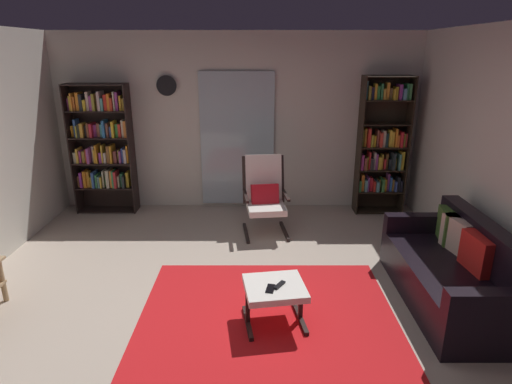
% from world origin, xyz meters
% --- Properties ---
extents(ground_plane, '(7.02, 7.02, 0.00)m').
position_xyz_m(ground_plane, '(0.00, 0.00, 0.00)').
color(ground_plane, '#B9A795').
extents(wall_back, '(5.60, 0.06, 2.60)m').
position_xyz_m(wall_back, '(0.00, 2.90, 1.30)').
color(wall_back, silver).
rests_on(wall_back, ground).
extents(glass_door_panel, '(1.10, 0.01, 2.00)m').
position_xyz_m(glass_door_panel, '(0.00, 2.83, 1.05)').
color(glass_door_panel, silver).
extents(area_rug, '(2.36, 2.18, 0.01)m').
position_xyz_m(area_rug, '(0.39, -0.21, 0.00)').
color(area_rug, red).
rests_on(area_rug, ground).
extents(bookshelf_near_tv, '(0.87, 0.30, 1.89)m').
position_xyz_m(bookshelf_near_tv, '(-1.97, 2.66, 1.03)').
color(bookshelf_near_tv, black).
rests_on(bookshelf_near_tv, ground).
extents(bookshelf_near_sofa, '(0.70, 0.30, 2.00)m').
position_xyz_m(bookshelf_near_sofa, '(2.12, 2.63, 1.01)').
color(bookshelf_near_sofa, black).
rests_on(bookshelf_near_sofa, ground).
extents(leather_sofa, '(0.80, 1.73, 0.80)m').
position_xyz_m(leather_sofa, '(2.19, 0.17, 0.31)').
color(leather_sofa, black).
rests_on(leather_sofa, ground).
extents(lounge_armchair, '(0.63, 0.71, 1.02)m').
position_xyz_m(lounge_armchair, '(0.40, 1.88, 0.53)').
color(lounge_armchair, black).
rests_on(lounge_armchair, ground).
extents(ottoman, '(0.59, 0.55, 0.38)m').
position_xyz_m(ottoman, '(0.45, -0.19, 0.32)').
color(ottoman, white).
rests_on(ottoman, ground).
extents(tv_remote, '(0.11, 0.14, 0.02)m').
position_xyz_m(tv_remote, '(0.49, -0.21, 0.39)').
color(tv_remote, black).
rests_on(tv_remote, ottoman).
extents(cell_phone, '(0.09, 0.15, 0.01)m').
position_xyz_m(cell_phone, '(0.41, -0.26, 0.39)').
color(cell_phone, black).
rests_on(cell_phone, ottoman).
extents(wall_clock, '(0.29, 0.03, 0.29)m').
position_xyz_m(wall_clock, '(-1.01, 2.82, 1.85)').
color(wall_clock, silver).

